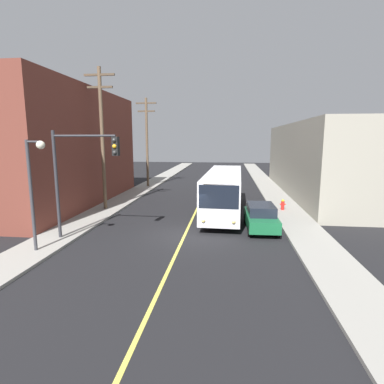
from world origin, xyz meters
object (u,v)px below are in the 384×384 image
(utility_pole_mid, at_px, (147,139))
(street_lamp_left, at_px, (34,179))
(city_bus, at_px, (224,190))
(fire_hydrant, at_px, (283,204))
(traffic_signal_left_corner, at_px, (82,165))
(utility_pole_near, at_px, (102,133))
(parked_car_green, at_px, (261,217))

(utility_pole_mid, relative_size, street_lamp_left, 1.86)
(city_bus, xyz_separation_m, street_lamp_left, (-9.03, -9.87, 1.92))
(street_lamp_left, xyz_separation_m, fire_hydrant, (13.68, 10.76, -3.16))
(city_bus, distance_m, traffic_signal_left_corner, 11.15)
(utility_pole_mid, height_order, street_lamp_left, utility_pole_mid)
(utility_pole_near, distance_m, traffic_signal_left_corner, 8.00)
(parked_car_green, bearing_deg, street_lamp_left, -154.28)
(utility_pole_mid, bearing_deg, parked_car_green, -54.57)
(utility_pole_mid, distance_m, fire_hydrant, 18.53)
(city_bus, xyz_separation_m, traffic_signal_left_corner, (-7.61, -7.75, 2.49))
(city_bus, xyz_separation_m, utility_pole_near, (-9.54, -0.21, 4.32))
(parked_car_green, height_order, utility_pole_mid, utility_pole_mid)
(utility_pole_near, distance_m, utility_pole_mid, 12.23)
(utility_pole_mid, height_order, fire_hydrant, utility_pole_mid)
(city_bus, relative_size, traffic_signal_left_corner, 2.04)
(street_lamp_left, bearing_deg, utility_pole_mid, 90.54)
(parked_car_green, distance_m, fire_hydrant, 5.71)
(utility_pole_near, height_order, fire_hydrant, utility_pole_near)
(utility_pole_mid, bearing_deg, city_bus, -52.47)
(parked_car_green, xyz_separation_m, utility_pole_near, (-11.95, 4.15, 5.30))
(parked_car_green, height_order, traffic_signal_left_corner, traffic_signal_left_corner)
(traffic_signal_left_corner, xyz_separation_m, street_lamp_left, (-1.42, -2.11, -0.56))
(city_bus, bearing_deg, street_lamp_left, -132.46)
(traffic_signal_left_corner, bearing_deg, utility_pole_near, 104.32)
(utility_pole_near, xyz_separation_m, street_lamp_left, (0.51, -9.66, -2.40))
(utility_pole_near, xyz_separation_m, traffic_signal_left_corner, (1.93, -7.54, -1.83))
(traffic_signal_left_corner, bearing_deg, city_bus, 45.53)
(parked_car_green, relative_size, fire_hydrant, 5.29)
(city_bus, height_order, utility_pole_near, utility_pole_near)
(utility_pole_near, bearing_deg, street_lamp_left, -86.97)
(utility_pole_mid, distance_m, street_lamp_left, 21.98)
(traffic_signal_left_corner, bearing_deg, parked_car_green, 18.73)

